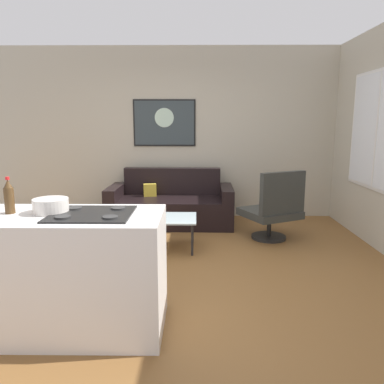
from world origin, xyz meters
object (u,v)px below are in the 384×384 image
at_px(wall_painting, 164,123).
at_px(mixing_bowl, 51,206).
at_px(coffee_table, 158,220).
at_px(armchair, 274,209).
at_px(soda_bottle_2, 9,197).
at_px(couch, 171,206).

bearing_deg(wall_painting, mixing_bowl, -99.39).
bearing_deg(wall_painting, coffee_table, -88.52).
bearing_deg(armchair, wall_painting, 139.87).
xyz_separation_m(soda_bottle_2, wall_painting, (0.88, 3.53, 0.53)).
height_order(mixing_bowl, wall_painting, wall_painting).
distance_m(soda_bottle_2, mixing_bowl, 0.31).
relative_size(soda_bottle_2, wall_painting, 0.27).
xyz_separation_m(soda_bottle_2, mixing_bowl, (0.30, 0.02, -0.07)).
relative_size(couch, soda_bottle_2, 6.97).
distance_m(mixing_bowl, wall_painting, 3.61).
height_order(couch, wall_painting, wall_painting).
bearing_deg(soda_bottle_2, armchair, 41.84).
xyz_separation_m(couch, armchair, (1.45, -0.83, 0.15)).
height_order(coffee_table, soda_bottle_2, soda_bottle_2).
bearing_deg(mixing_bowl, wall_painting, 80.61).
xyz_separation_m(coffee_table, mixing_bowl, (-0.62, -1.82, 0.60)).
bearing_deg(soda_bottle_2, wall_painting, 75.99).
bearing_deg(soda_bottle_2, coffee_table, 63.36).
distance_m(coffee_table, soda_bottle_2, 2.17).
height_order(armchair, mixing_bowl, mixing_bowl).
distance_m(coffee_table, mixing_bowl, 2.01).
distance_m(armchair, soda_bottle_2, 3.36).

